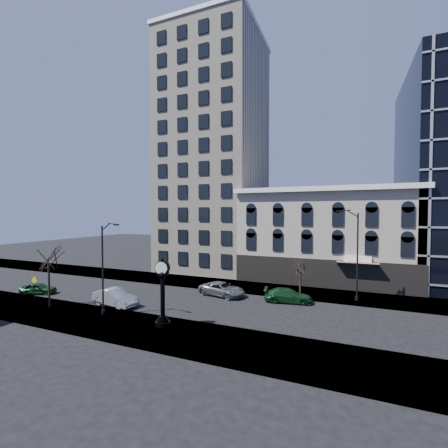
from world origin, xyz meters
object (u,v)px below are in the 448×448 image
at_px(car_near_a, 38,288).
at_px(car_near_b, 115,297).
at_px(street_clock, 163,295).
at_px(street_lamp_near, 107,244).
at_px(warning_sign, 34,284).

bearing_deg(car_near_a, car_near_b, -114.97).
height_order(street_clock, street_lamp_near, street_lamp_near).
bearing_deg(warning_sign, street_clock, -3.17).
relative_size(street_clock, warning_sign, 2.21).
bearing_deg(warning_sign, street_lamp_near, -3.89).
bearing_deg(street_lamp_near, car_near_a, 176.59).
bearing_deg(street_clock, street_lamp_near, 163.60).
distance_m(car_near_a, car_near_b, 11.22).
xyz_separation_m(warning_sign, car_near_b, (8.87, 2.09, -1.01)).
bearing_deg(car_near_b, car_near_a, 97.77).
xyz_separation_m(street_clock, car_near_a, (-18.81, 2.94, -1.96)).
height_order(car_near_a, car_near_b, car_near_b).
relative_size(street_clock, car_near_a, 1.46).
distance_m(street_lamp_near, car_near_a, 14.41).
height_order(street_lamp_near, car_near_b, street_lamp_near).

